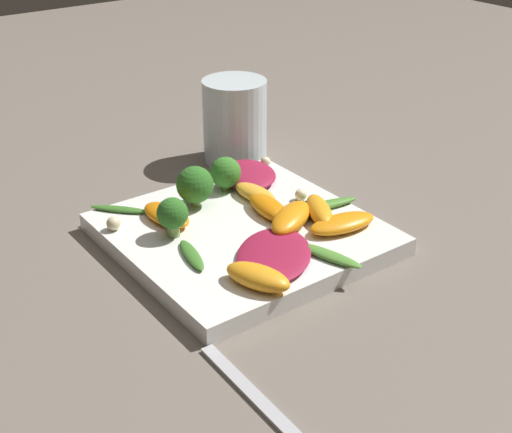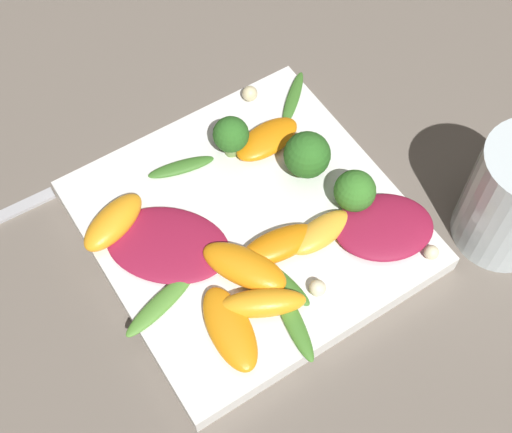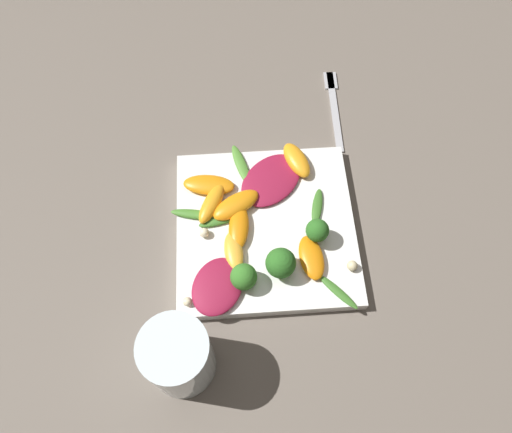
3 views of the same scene
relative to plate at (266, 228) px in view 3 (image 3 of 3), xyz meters
The scene contains 24 objects.
ground_plane 0.01m from the plate, ahead, with size 2.40×2.40×0.00m, color #6B6056.
plate is the anchor object (origin of this frame).
drinking_glass 0.22m from the plate, 122.86° to the right, with size 0.08×0.08×0.11m.
fork 0.26m from the plate, 60.22° to the left, with size 0.02×0.16×0.01m.
radicchio_leaf_0 0.11m from the plate, 128.57° to the right, with size 0.09×0.10×0.01m.
radicchio_leaf_1 0.07m from the plate, 79.41° to the left, with size 0.12×0.12×0.01m.
orange_segment_0 0.08m from the plate, 44.23° to the right, with size 0.04×0.07×0.01m.
orange_segment_1 0.11m from the plate, 61.61° to the left, with size 0.05×0.07×0.02m.
orange_segment_2 0.10m from the plate, 139.46° to the left, with size 0.08×0.04×0.01m.
orange_segment_3 0.05m from the plate, 143.49° to the left, with size 0.08×0.06×0.02m.
orange_segment_4 0.04m from the plate, behind, with size 0.04×0.07×0.02m.
orange_segment_5 0.08m from the plate, 154.87° to the left, with size 0.05×0.07×0.02m.
orange_segment_6 0.06m from the plate, 138.71° to the right, with size 0.03×0.06×0.02m.
broccoli_floret_0 0.09m from the plate, 113.09° to the right, with size 0.04×0.04×0.04m.
broccoli_floret_1 0.08m from the plate, 78.24° to the right, with size 0.04×0.04×0.05m.
broccoli_floret_2 0.08m from the plate, 20.23° to the right, with size 0.03×0.03×0.04m.
arugula_sprig_0 0.10m from the plate, 167.64° to the left, with size 0.08×0.03×0.01m.
arugula_sprig_1 0.14m from the plate, 50.17° to the right, with size 0.05×0.06×0.01m.
arugula_sprig_2 0.08m from the plate, 16.48° to the left, with size 0.03×0.06×0.01m.
arugula_sprig_3 0.11m from the plate, 106.22° to the left, with size 0.04×0.08×0.01m.
arugula_sprig_4 0.06m from the plate, 169.64° to the left, with size 0.07×0.03×0.01m.
macadamia_nut_0 0.09m from the plate, behind, with size 0.01×0.01×0.01m.
macadamia_nut_1 0.13m from the plate, 32.89° to the right, with size 0.01×0.01×0.01m.
macadamia_nut_2 0.15m from the plate, 136.00° to the right, with size 0.01×0.01×0.01m.
Camera 3 is at (-0.03, -0.30, 0.65)m, focal length 35.00 mm.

